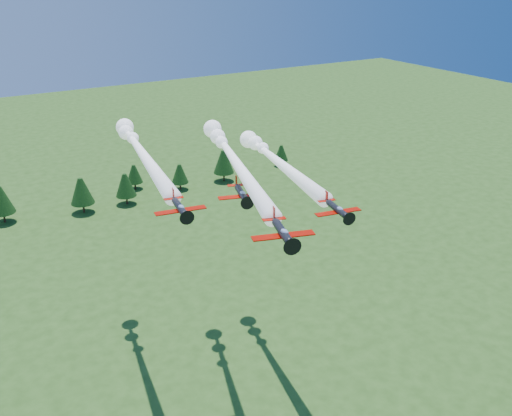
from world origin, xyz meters
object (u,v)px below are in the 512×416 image
plane_lead (233,158)px  plane_slot (242,194)px  plane_left (140,150)px  plane_right (274,159)px

plane_lead → plane_slot: size_ratio=6.21×
plane_left → plane_right: bearing=-14.5°
plane_left → plane_slot: (8.42, -23.19, -2.42)m
plane_right → plane_slot: 19.64m
plane_lead → plane_slot: plane_lead is taller
plane_left → plane_slot: plane_left is taller
plane_slot → plane_right: bearing=58.5°
plane_right → plane_slot: size_ratio=5.26×
plane_lead → plane_left: bearing=148.5°
plane_slot → plane_left: bearing=126.4°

